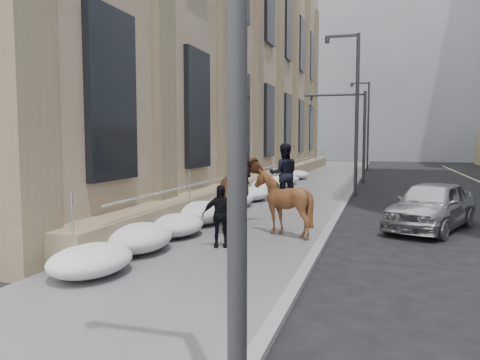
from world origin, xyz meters
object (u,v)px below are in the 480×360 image
object	(u,v)px
pedestrian	(220,216)
mounted_horse_right	(283,198)
mounted_horse_left	(242,191)
car_silver	(431,205)

from	to	relation	value
pedestrian	mounted_horse_right	bearing A→B (deg)	40.50
mounted_horse_left	pedestrian	world-z (taller)	mounted_horse_left
pedestrian	car_silver	distance (m)	7.12
car_silver	mounted_horse_right	bearing A→B (deg)	-124.25
pedestrian	car_silver	bearing A→B (deg)	23.25
pedestrian	car_silver	size ratio (longest dim) A/B	0.35
mounted_horse_right	pedestrian	distance (m)	2.29
mounted_horse_left	mounted_horse_right	size ratio (longest dim) A/B	1.05
mounted_horse_left	mounted_horse_right	distance (m)	1.61
mounted_horse_left	pedestrian	size ratio (longest dim) A/B	1.74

